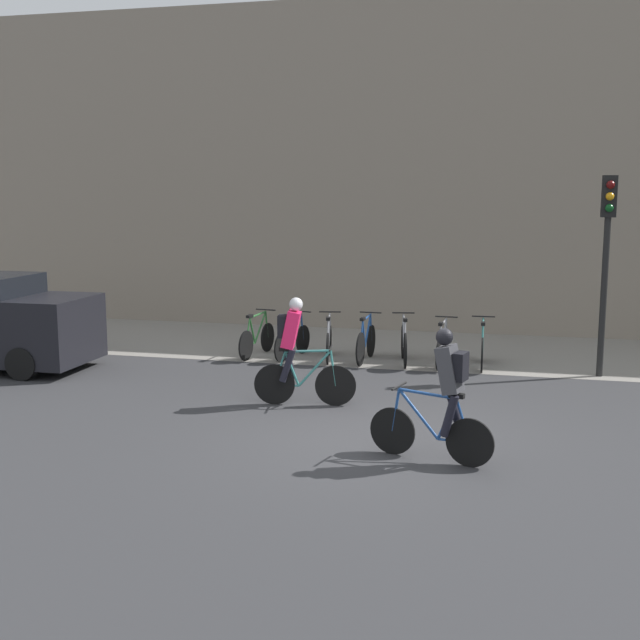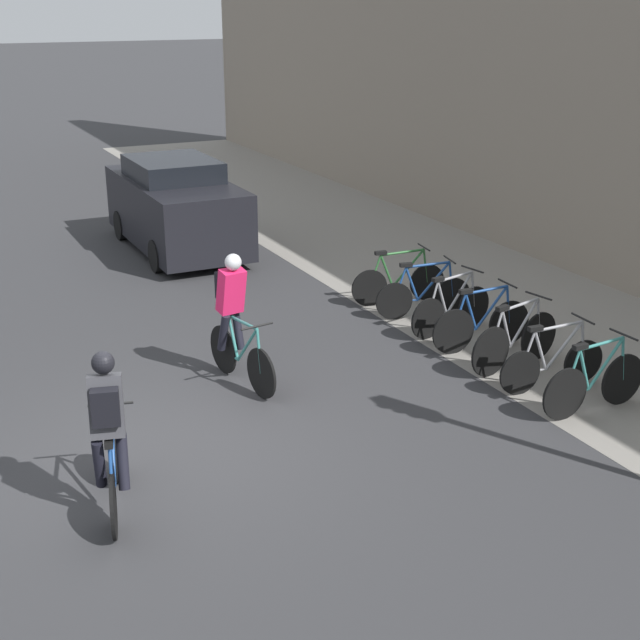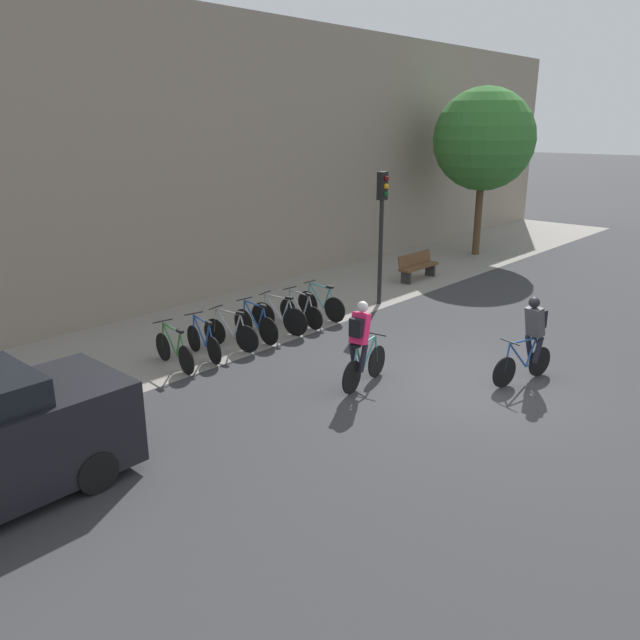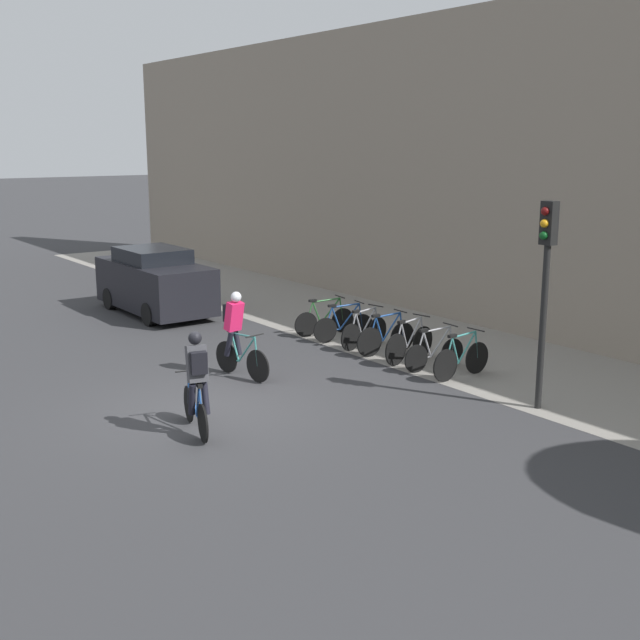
% 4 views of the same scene
% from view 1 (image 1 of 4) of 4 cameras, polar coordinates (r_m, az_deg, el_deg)
% --- Properties ---
extents(ground, '(200.00, 200.00, 0.00)m').
position_cam_1_polar(ground, '(11.45, 4.18, -8.47)').
color(ground, '#333335').
extents(kerb_strip, '(44.00, 4.50, 0.01)m').
position_cam_1_polar(kerb_strip, '(17.95, 7.71, -2.05)').
color(kerb_strip, gray).
rests_on(kerb_strip, ground).
extents(building_facade, '(44.00, 0.60, 8.09)m').
position_cam_1_polar(building_facade, '(20.16, 8.72, 10.69)').
color(building_facade, gray).
rests_on(building_facade, ground).
extents(cyclist_pink, '(1.66, 0.52, 1.78)m').
position_cam_1_polar(cyclist_pink, '(13.00, -1.80, -2.02)').
color(cyclist_pink, black).
rests_on(cyclist_pink, ground).
extents(cyclist_grey, '(1.65, 0.61, 1.76)m').
position_cam_1_polar(cyclist_grey, '(10.35, 8.85, -5.02)').
color(cyclist_grey, black).
rests_on(cyclist_grey, ground).
extents(parked_bike_0, '(0.46, 1.67, 0.95)m').
position_cam_1_polar(parked_bike_0, '(17.04, -4.50, -1.28)').
color(parked_bike_0, black).
rests_on(parked_bike_0, ground).
extents(parked_bike_1, '(0.48, 1.59, 0.94)m').
position_cam_1_polar(parked_bike_1, '(16.82, -1.97, -1.42)').
color(parked_bike_1, black).
rests_on(parked_bike_1, ground).
extents(parked_bike_2, '(0.46, 1.59, 0.95)m').
position_cam_1_polar(parked_bike_2, '(16.63, 0.64, -1.51)').
color(parked_bike_2, black).
rests_on(parked_bike_2, ground).
extents(parked_bike_3, '(0.46, 1.63, 0.97)m').
position_cam_1_polar(parked_bike_3, '(16.47, 3.29, -1.58)').
color(parked_bike_3, black).
rests_on(parked_bike_3, ground).
extents(parked_bike_4, '(0.48, 1.67, 0.99)m').
position_cam_1_polar(parked_bike_4, '(16.35, 5.99, -1.65)').
color(parked_bike_4, black).
rests_on(parked_bike_4, ground).
extents(parked_bike_5, '(0.46, 1.60, 0.94)m').
position_cam_1_polar(parked_bike_5, '(16.28, 8.72, -1.88)').
color(parked_bike_5, black).
rests_on(parked_bike_5, ground).
extents(parked_bike_6, '(0.46, 1.63, 0.97)m').
position_cam_1_polar(parked_bike_6, '(16.23, 11.47, -1.91)').
color(parked_bike_6, black).
rests_on(parked_bike_6, ground).
extents(traffic_light_pole, '(0.26, 0.30, 3.75)m').
position_cam_1_polar(traffic_light_pole, '(15.74, 19.73, 5.44)').
color(traffic_light_pole, black).
rests_on(traffic_light_pole, ground).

